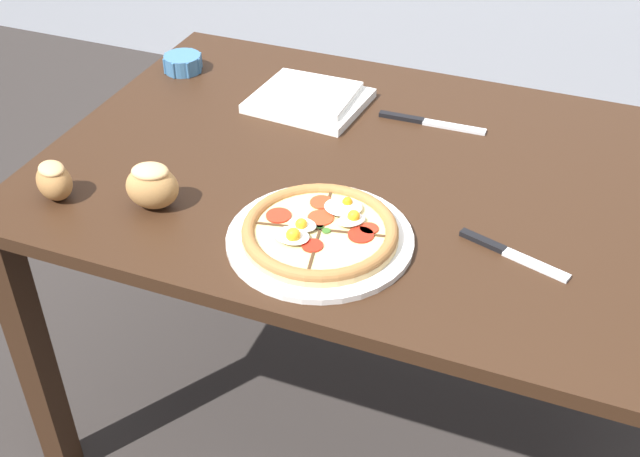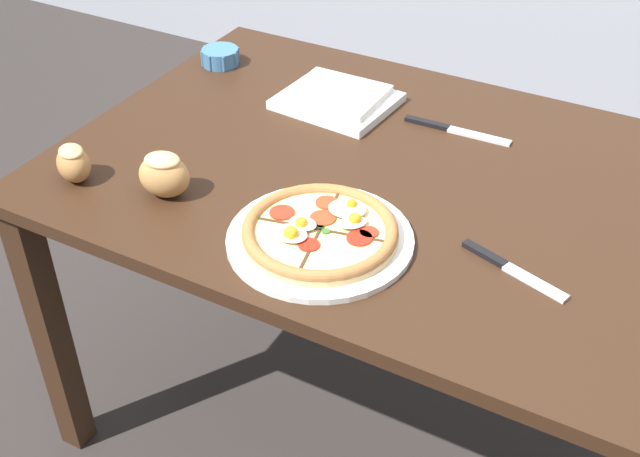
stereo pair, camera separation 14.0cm
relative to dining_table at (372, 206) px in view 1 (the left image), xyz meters
The scene contains 9 objects.
ground_plane 0.65m from the dining_table, ahead, with size 12.00×12.00×0.00m, color #2D2826.
dining_table is the anchor object (origin of this frame).
pizza 0.29m from the dining_table, 92.61° to the right, with size 0.33×0.33×0.06m.
ramekin_bowl 0.64m from the dining_table, 156.77° to the left, with size 0.10×0.10×0.04m.
napkin_folded 0.32m from the dining_table, 138.40° to the left, with size 0.26×0.23×0.04m.
bread_piece_near 0.64m from the dining_table, 148.81° to the right, with size 0.10×0.09×0.07m.
bread_piece_mid 0.46m from the dining_table, 140.88° to the right, with size 0.11×0.09×0.09m.
knife_main 0.38m from the dining_table, 30.31° to the right, with size 0.20×0.08×0.01m.
knife_spare 0.24m from the dining_table, 74.31° to the left, with size 0.24×0.02×0.01m.
Camera 1 is at (0.40, -1.31, 1.62)m, focal length 45.00 mm.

